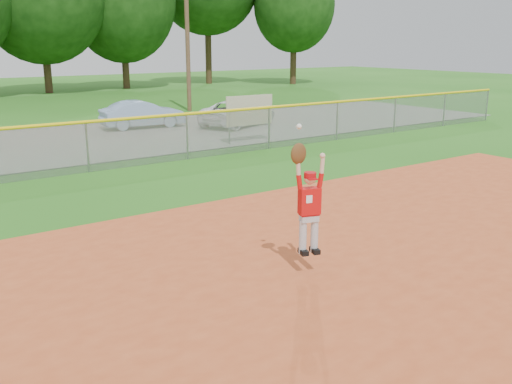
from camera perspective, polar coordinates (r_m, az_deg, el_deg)
ground at (r=9.25m, az=4.98°, el=-9.31°), size 120.00×120.00×0.00m
clay_infield at (r=7.48m, az=20.59°, el=-16.33°), size 24.00×16.00×0.04m
parking_strip at (r=23.38m, az=-21.24°, el=4.56°), size 44.00×10.00×0.03m
car_blue at (r=26.16m, az=-11.28°, el=7.65°), size 3.78×1.60×1.21m
car_white_b at (r=26.36m, az=-1.76°, el=7.91°), size 4.58×3.31×1.16m
sponsor_sign at (r=21.87m, az=-0.64°, el=8.04°), size 2.04×0.15×1.81m
outfield_fence at (r=17.54m, az=-16.55°, el=4.72°), size 40.06×0.10×1.55m
power_lines at (r=29.16m, az=-23.24°, el=15.45°), size 19.40×0.24×9.00m
ballplayer at (r=9.23m, az=5.20°, el=-0.76°), size 0.61×0.36×2.15m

